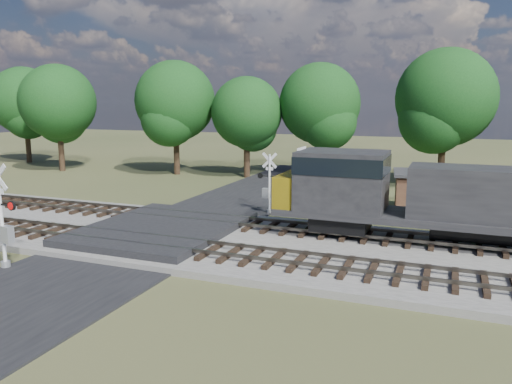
% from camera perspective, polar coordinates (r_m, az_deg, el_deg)
% --- Properties ---
extents(ground, '(160.00, 160.00, 0.00)m').
position_cam_1_polar(ground, '(25.77, -11.23, -5.26)').
color(ground, '#3A4524').
rests_on(ground, ground).
extents(ballast_bed, '(140.00, 10.00, 0.30)m').
position_cam_1_polar(ballast_bed, '(22.64, 11.54, -7.07)').
color(ballast_bed, gray).
rests_on(ballast_bed, ground).
extents(road, '(7.00, 60.00, 0.08)m').
position_cam_1_polar(road, '(25.76, -11.23, -5.18)').
color(road, black).
rests_on(road, ground).
extents(crossing_panel, '(7.00, 9.00, 0.62)m').
position_cam_1_polar(crossing_panel, '(26.10, -10.66, -4.33)').
color(crossing_panel, '#262628').
rests_on(crossing_panel, ground).
extents(track_near, '(140.00, 2.60, 0.33)m').
position_cam_1_polar(track_near, '(22.46, -7.26, -6.38)').
color(track_near, black).
rests_on(track_near, ballast_bed).
extents(track_far, '(140.00, 2.60, 0.33)m').
position_cam_1_polar(track_far, '(26.79, -2.13, -3.56)').
color(track_far, black).
rests_on(track_far, ballast_bed).
extents(crossing_signal_near, '(1.78, 0.40, 4.41)m').
position_cam_1_polar(crossing_signal_near, '(22.83, -26.89, -3.47)').
color(crossing_signal_near, silver).
rests_on(crossing_signal_near, ground).
extents(crossing_signal_far, '(1.53, 0.33, 3.80)m').
position_cam_1_polar(crossing_signal_far, '(30.50, 1.41, 0.40)').
color(crossing_signal_far, silver).
rests_on(crossing_signal_far, ground).
extents(equipment_shed, '(4.19, 4.19, 2.57)m').
position_cam_1_polar(equipment_shed, '(32.55, 18.69, -0.02)').
color(equipment_shed, '#472C1E').
rests_on(equipment_shed, ground).
extents(treeline, '(84.80, 12.13, 11.39)m').
position_cam_1_polar(treeline, '(41.48, 14.89, 9.87)').
color(treeline, black).
rests_on(treeline, ground).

